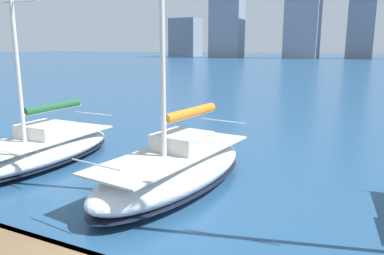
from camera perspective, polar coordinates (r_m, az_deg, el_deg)
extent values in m
cube|color=gray|center=(166.09, 16.64, 17.04)|extent=(13.33, 11.35, 40.14)
cube|color=gray|center=(170.56, 5.40, 18.34)|extent=(13.80, 9.00, 46.09)
cube|color=gray|center=(190.70, -1.01, 13.55)|extent=(13.76, 10.80, 18.32)
ellipsoid|color=white|center=(12.52, -2.67, -6.76)|extent=(3.51, 7.65, 1.25)
ellipsoid|color=black|center=(12.63, -2.66, -8.23)|extent=(3.53, 7.69, 0.10)
cube|color=beige|center=(12.32, -2.70, -3.87)|extent=(2.93, 6.71, 0.06)
cube|color=silver|center=(12.59, -1.55, -2.07)|extent=(1.79, 1.80, 0.55)
cylinder|color=silver|center=(12.87, -0.18, 1.79)|extent=(0.48, 3.10, 0.12)
cylinder|color=orange|center=(12.85, -0.18, 2.31)|extent=(0.65, 2.87, 0.32)
cylinder|color=silver|center=(9.72, -14.48, -5.48)|extent=(1.74, 0.24, 0.04)
cylinder|color=silver|center=(14.95, 4.68, 1.03)|extent=(2.00, 0.27, 0.04)
ellipsoid|color=silver|center=(16.54, -22.45, -3.45)|extent=(3.04, 7.69, 0.98)
ellipsoid|color=black|center=(16.61, -22.38, -4.35)|extent=(3.06, 7.73, 0.10)
cube|color=beige|center=(16.41, -22.60, -1.69)|extent=(2.50, 6.76, 0.06)
cube|color=silver|center=(16.65, -21.52, -0.34)|extent=(1.80, 1.70, 0.55)
cylinder|color=silver|center=(15.64, -25.54, 13.65)|extent=(0.16, 0.16, 8.71)
cylinder|color=silver|center=(15.70, -25.85, 16.82)|extent=(2.68, 0.07, 0.05)
cylinder|color=silver|center=(16.90, -20.31, 2.61)|extent=(0.15, 3.22, 0.12)
cylinder|color=#1E5633|center=(16.88, -20.34, 3.01)|extent=(0.35, 2.96, 0.32)
cylinder|color=silver|center=(18.72, -14.91, 2.08)|extent=(2.23, 0.06, 0.04)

